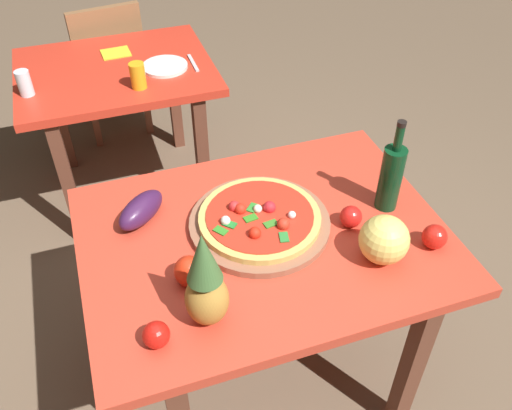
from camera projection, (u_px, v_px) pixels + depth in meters
name	position (u px, v px, depth m)	size (l,w,h in m)	color
ground_plane	(262.00, 362.00, 2.28)	(10.00, 10.00, 0.00)	brown
display_table	(264.00, 254.00, 1.85)	(1.18, 0.89, 0.74)	brown
background_table	(118.00, 89.00, 2.73)	(0.94, 0.76, 0.74)	brown
dining_chair	(109.00, 62.00, 3.26)	(0.45, 0.45, 0.85)	#925D43
pizza_board	(261.00, 223.00, 1.81)	(0.47, 0.47, 0.03)	#925D43
pizza	(261.00, 217.00, 1.79)	(0.40, 0.40, 0.06)	#D7B45A
wine_bottle	(391.00, 177.00, 1.81)	(0.08, 0.08, 0.34)	#0C371B
pineapple_left	(206.00, 284.00, 1.44)	(0.12, 0.12, 0.33)	#B48134
melon	(384.00, 240.00, 1.66)	(0.16, 0.16, 0.16)	#EBD869
bell_pepper	(189.00, 271.00, 1.61)	(0.09, 0.09, 0.10)	red
eggplant	(141.00, 210.00, 1.81)	(0.20, 0.09, 0.09)	#3B1941
tomato_at_corner	(351.00, 217.00, 1.80)	(0.07, 0.07, 0.07)	red
tomato_beside_pepper	(156.00, 335.00, 1.45)	(0.07, 0.07, 0.07)	red
tomato_by_bottle	(435.00, 237.00, 1.72)	(0.08, 0.08, 0.08)	red
drinking_glass_juice	(138.00, 76.00, 2.47)	(0.07, 0.07, 0.12)	#F1A31B
drinking_glass_water	(24.00, 83.00, 2.42)	(0.06, 0.06, 0.12)	silver
dinner_plate	(165.00, 66.00, 2.65)	(0.22, 0.22, 0.02)	white
fork_utensil	(136.00, 72.00, 2.62)	(0.02, 0.18, 0.01)	silver
knife_utensil	(193.00, 63.00, 2.68)	(0.02, 0.18, 0.01)	silver
napkin_folded	(116.00, 53.00, 2.77)	(0.14, 0.12, 0.01)	yellow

